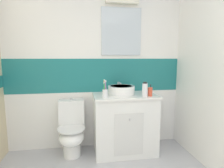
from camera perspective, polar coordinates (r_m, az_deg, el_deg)
wall_back_tiled at (r=2.83m, az=-4.89°, el=5.94°), size 3.20×0.20×2.50m
vanity_cabinet at (r=2.74m, az=3.85°, el=-11.95°), size 0.88×0.56×0.85m
sink_basin at (r=2.64m, az=2.86°, el=-1.77°), size 0.38×0.42×0.15m
toilet at (r=2.72m, az=-12.29°, el=-13.70°), size 0.37×0.50×0.78m
toothbrush_cup at (r=2.40m, az=-2.16°, el=-2.70°), size 0.07×0.07×0.24m
soap_dispenser at (r=2.55m, az=11.66°, el=-2.31°), size 0.06×0.06×0.16m
mouthwash_bottle at (r=2.51m, az=10.07°, el=-1.69°), size 0.07×0.07×0.19m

